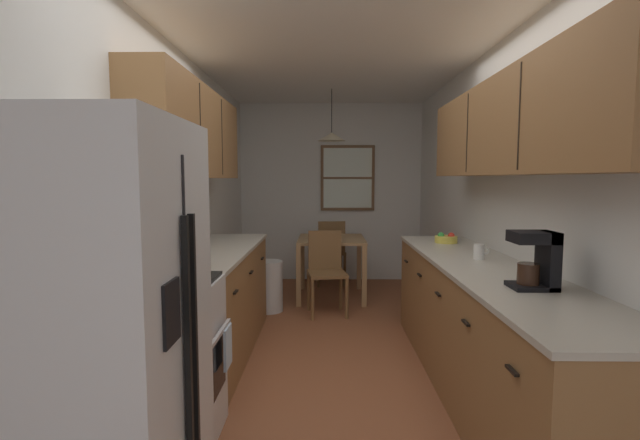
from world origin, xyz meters
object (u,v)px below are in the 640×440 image
(dining_table, at_px, (331,248))
(mug_by_coffeemaker, at_px, (479,252))
(microwave_over_range, at_px, (129,151))
(coffee_maker, at_px, (538,259))
(refrigerator, at_px, (96,342))
(table_serving_bowl, at_px, (328,236))
(stove_range, at_px, (157,362))
(fruit_bowl, at_px, (446,239))
(dining_chair_far, at_px, (331,249))
(trash_bin, at_px, (269,286))
(storage_canister, at_px, (187,250))
(dining_chair_near, at_px, (326,268))

(dining_table, relative_size, mug_by_coffeemaker, 8.00)
(microwave_over_range, bearing_deg, dining_table, 70.73)
(coffee_maker, height_order, mug_by_coffeemaker, coffee_maker)
(refrigerator, bearing_deg, dining_table, 76.28)
(dining_table, relative_size, table_serving_bowl, 5.01)
(refrigerator, distance_m, stove_range, 0.81)
(coffee_maker, xyz_separation_m, fruit_bowl, (-0.03, 1.71, -0.12))
(dining_table, bearing_deg, dining_chair_far, 89.84)
(fruit_bowl, bearing_deg, refrigerator, -129.43)
(microwave_over_range, relative_size, fruit_bowl, 2.91)
(microwave_over_range, height_order, trash_bin, microwave_over_range)
(stove_range, bearing_deg, refrigerator, -86.50)
(dining_chair_far, relative_size, table_serving_bowl, 5.05)
(trash_bin, height_order, storage_canister, storage_canister)
(trash_bin, relative_size, coffee_maker, 1.86)
(coffee_maker, bearing_deg, fruit_bowl, 90.89)
(dining_chair_near, distance_m, table_serving_bowl, 0.69)
(stove_range, bearing_deg, coffee_maker, -1.15)
(storage_canister, bearing_deg, mug_by_coffeemaker, 6.75)
(dining_chair_far, height_order, coffee_maker, coffee_maker)
(trash_bin, height_order, coffee_maker, coffee_maker)
(refrigerator, relative_size, table_serving_bowl, 9.53)
(stove_range, relative_size, microwave_over_range, 1.89)
(dining_table, distance_m, fruit_bowl, 1.83)
(microwave_over_range, bearing_deg, dining_chair_far, 73.83)
(dining_table, distance_m, storage_canister, 2.78)
(refrigerator, xyz_separation_m, trash_bin, (0.25, 3.27, -0.57))
(dining_chair_near, bearing_deg, stove_range, -110.39)
(coffee_maker, bearing_deg, table_serving_bowl, 108.95)
(fruit_bowl, distance_m, table_serving_bowl, 1.82)
(dining_table, height_order, dining_chair_far, dining_chair_far)
(table_serving_bowl, bearing_deg, mug_by_coffeemaker, -64.93)
(dining_chair_far, bearing_deg, refrigerator, -101.82)
(dining_chair_far, bearing_deg, trash_bin, -118.97)
(dining_table, bearing_deg, coffee_maker, -71.87)
(dining_chair_near, height_order, storage_canister, storage_canister)
(refrigerator, bearing_deg, storage_canister, 92.17)
(stove_range, relative_size, storage_canister, 5.30)
(refrigerator, distance_m, dining_table, 4.00)
(dining_chair_near, distance_m, coffee_maker, 2.83)
(stove_range, xyz_separation_m, trash_bin, (0.29, 2.55, -0.19))
(microwave_over_range, bearing_deg, refrigerator, -77.66)
(refrigerator, relative_size, trash_bin, 3.01)
(dining_chair_near, height_order, coffee_maker, coffee_maker)
(coffee_maker, bearing_deg, dining_table, 108.13)
(dining_chair_far, bearing_deg, stove_range, -104.59)
(dining_table, xyz_separation_m, storage_canister, (-1.00, -2.57, 0.38))
(fruit_bowl, relative_size, table_serving_bowl, 1.12)
(trash_bin, bearing_deg, fruit_bowl, -27.12)
(dining_chair_far, bearing_deg, dining_chair_near, -92.70)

